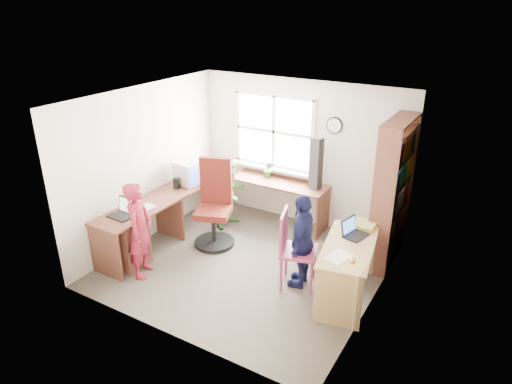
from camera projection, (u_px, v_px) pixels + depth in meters
room at (251, 185)px, 6.16m from camera, size 3.64×3.44×2.44m
l_desk at (162, 223)px, 6.78m from camera, size 2.38×2.95×0.75m
right_desk at (348, 260)px, 5.69m from camera, size 0.82×1.37×0.74m
bookshelf at (392, 196)px, 6.35m from camera, size 0.30×1.02×2.10m
swivel_chair at (215, 208)px, 6.98m from camera, size 0.81×0.81×1.34m
wooden_chair at (293, 246)px, 5.93m from camera, size 0.57×0.57×1.05m
crt_monitor at (188, 173)px, 7.34m from camera, size 0.43×0.40×0.38m
laptop_left at (124, 212)px, 6.34m from camera, size 0.36×0.31×0.24m
laptop_right at (353, 231)px, 5.83m from camera, size 0.33×0.37×0.22m
speaker_a at (177, 183)px, 7.22m from camera, size 0.11×0.11×0.18m
speaker_b at (198, 173)px, 7.63m from camera, size 0.11×0.11×0.19m
cd_tower at (316, 163)px, 7.09m from camera, size 0.19×0.17×0.83m
game_box at (364, 225)px, 6.05m from camera, size 0.30×0.30×0.06m
paper_a at (145, 208)px, 6.58m from camera, size 0.24×0.32×0.00m
paper_b at (338, 257)px, 5.36m from camera, size 0.29×0.36×0.00m
potted_plant at (268, 170)px, 7.62m from camera, size 0.17×0.15×0.28m
person_red at (140, 230)px, 6.10m from camera, size 0.49×0.58×1.36m
person_green at (231, 193)px, 7.51m from camera, size 0.53×0.63×1.16m
person_navy at (302, 241)px, 5.90m from camera, size 0.43×0.80×1.30m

